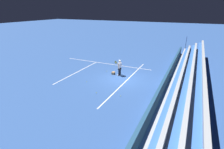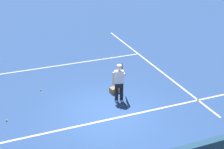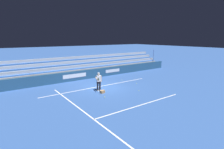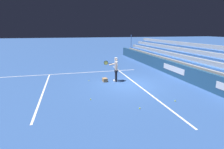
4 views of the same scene
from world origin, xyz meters
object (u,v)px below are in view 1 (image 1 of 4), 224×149
object	(u,v)px
tennis_ball_far_left	(121,96)
tennis_player	(120,68)
tennis_ball_on_baseline	(87,82)
ball_box_cardboard	(113,73)
tennis_ball_by_box	(96,93)
tennis_ball_midcourt	(107,71)

from	to	relation	value
tennis_ball_far_left	tennis_player	bearing A→B (deg)	24.61
tennis_ball_far_left	tennis_ball_on_baseline	bearing A→B (deg)	72.72
ball_box_cardboard	tennis_ball_on_baseline	xyz separation A→B (m)	(-3.12, 1.44, -0.10)
tennis_ball_far_left	tennis_ball_by_box	bearing A→B (deg)	99.76
tennis_ball_on_baseline	tennis_ball_midcourt	size ratio (longest dim) A/B	1.00
tennis_ball_by_box	tennis_ball_far_left	world-z (taller)	same
tennis_ball_by_box	tennis_ball_midcourt	world-z (taller)	same
tennis_ball_midcourt	ball_box_cardboard	bearing A→B (deg)	-113.16
tennis_player	ball_box_cardboard	distance (m)	1.09
tennis_ball_midcourt	tennis_ball_by_box	bearing A→B (deg)	-161.93
tennis_ball_by_box	tennis_ball_on_baseline	distance (m)	2.66
tennis_ball_by_box	ball_box_cardboard	bearing A→B (deg)	7.49
tennis_player	tennis_ball_on_baseline	world-z (taller)	tennis_player
tennis_ball_midcourt	tennis_ball_far_left	world-z (taller)	same
tennis_player	tennis_ball_by_box	world-z (taller)	tennis_player
tennis_player	ball_box_cardboard	size ratio (longest dim) A/B	4.29
tennis_ball_on_baseline	tennis_ball_midcourt	xyz separation A→B (m)	(3.58, -0.36, 0.00)
tennis_ball_far_left	tennis_ball_midcourt	bearing A→B (deg)	38.11
tennis_player	tennis_ball_by_box	xyz separation A→B (m)	(-4.68, 0.14, -0.86)
tennis_ball_on_baseline	tennis_ball_midcourt	world-z (taller)	same
ball_box_cardboard	tennis_ball_by_box	bearing A→B (deg)	-172.51
tennis_ball_by_box	tennis_ball_on_baseline	world-z (taller)	same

